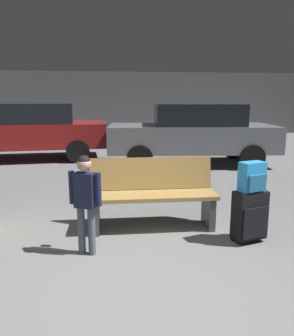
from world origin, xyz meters
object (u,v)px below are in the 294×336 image
object	(u,v)px
bench	(153,194)
suitcase	(250,215)
parked_car_near	(193,132)
backpack_bright	(252,177)
child	(85,194)
parked_car_far	(30,130)

from	to	relation	value
bench	suitcase	size ratio (longest dim) A/B	2.67
suitcase	parked_car_near	size ratio (longest dim) A/B	0.14
backpack_bright	child	size ratio (longest dim) A/B	0.32
parked_car_near	backpack_bright	bearing A→B (deg)	-97.16
child	parked_car_far	distance (m)	6.31
bench	child	distance (m)	1.08
bench	suitcase	world-z (taller)	bench
suitcase	child	size ratio (longest dim) A/B	0.56
bench	parked_car_near	xyz separation A→B (m)	(1.64, 4.13, 0.36)
child	parked_car_near	bearing A→B (deg)	62.98
bench	suitcase	distance (m)	1.22
backpack_bright	parked_car_near	xyz separation A→B (m)	(0.59, 4.74, 0.03)
backpack_bright	parked_car_near	distance (m)	4.77
backpack_bright	child	bearing A→B (deg)	-177.92
backpack_bright	child	world-z (taller)	child
backpack_bright	child	distance (m)	1.86
bench	parked_car_near	bearing A→B (deg)	68.34
bench	backpack_bright	xyz separation A→B (m)	(1.04, -0.61, 0.33)
bench	backpack_bright	bearing A→B (deg)	-30.39
parked_car_far	parked_car_near	xyz separation A→B (m)	(4.21, -1.26, 0.00)
suitcase	backpack_bright	size ratio (longest dim) A/B	1.78
suitcase	child	bearing A→B (deg)	-177.91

